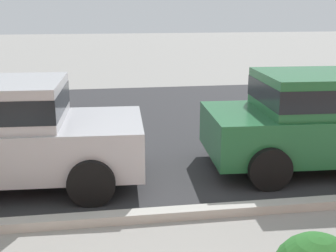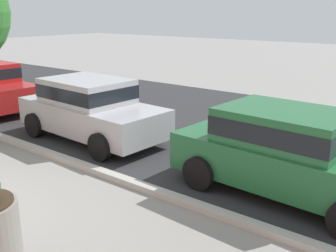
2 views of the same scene
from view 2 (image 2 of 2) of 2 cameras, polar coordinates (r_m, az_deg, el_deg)
street_surface at (r=12.09m, az=3.39°, el=0.91°), size 60.00×9.00×0.01m
curb_stone at (r=8.87m, az=-13.91°, el=-4.95°), size 60.00×0.20×0.12m
parked_car_silver at (r=10.25m, az=-11.15°, el=2.65°), size 4.18×2.08×1.56m
parked_car_green at (r=7.29m, az=16.79°, el=-3.31°), size 4.18×2.08×1.56m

